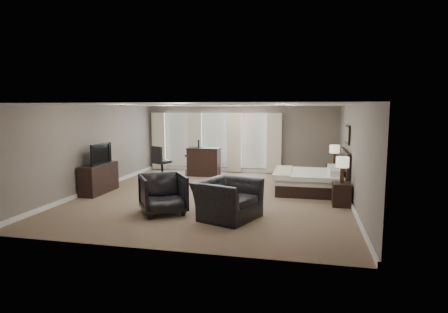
% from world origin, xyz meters
% --- Properties ---
extents(room, '(7.60, 8.60, 2.64)m').
position_xyz_m(room, '(0.00, 0.00, 1.30)').
color(room, brown).
rests_on(room, ground).
extents(window_bay, '(5.25, 0.20, 2.30)m').
position_xyz_m(window_bay, '(-1.00, 4.11, 1.20)').
color(window_bay, silver).
rests_on(window_bay, room).
extents(bed, '(2.03, 1.93, 1.29)m').
position_xyz_m(bed, '(2.58, 1.10, 0.64)').
color(bed, silver).
rests_on(bed, ground).
extents(nightstand_near, '(0.45, 0.55, 0.60)m').
position_xyz_m(nightstand_near, '(3.47, -0.35, 0.30)').
color(nightstand_near, black).
rests_on(nightstand_near, ground).
extents(nightstand_far, '(0.48, 0.58, 0.63)m').
position_xyz_m(nightstand_far, '(3.47, 2.55, 0.32)').
color(nightstand_far, black).
rests_on(nightstand_far, ground).
extents(lamp_near, '(0.33, 0.33, 0.68)m').
position_xyz_m(lamp_near, '(3.47, -0.35, 0.93)').
color(lamp_near, beige).
rests_on(lamp_near, nightstand_near).
extents(lamp_far, '(0.33, 0.33, 0.67)m').
position_xyz_m(lamp_far, '(3.47, 2.55, 0.97)').
color(lamp_far, beige).
rests_on(lamp_far, nightstand_far).
extents(wall_art, '(0.04, 0.96, 0.56)m').
position_xyz_m(wall_art, '(3.70, 1.10, 1.75)').
color(wall_art, slate).
rests_on(wall_art, room).
extents(dresser, '(0.48, 1.49, 0.87)m').
position_xyz_m(dresser, '(-3.45, -0.35, 0.43)').
color(dresser, black).
rests_on(dresser, ground).
extents(tv, '(0.62, 1.07, 0.14)m').
position_xyz_m(tv, '(-3.45, -0.35, 0.94)').
color(tv, black).
rests_on(tv, dresser).
extents(armchair_near, '(1.31, 1.58, 1.19)m').
position_xyz_m(armchair_near, '(0.83, -2.07, 0.59)').
color(armchair_near, black).
rests_on(armchair_near, ground).
extents(armchair_far, '(1.37, 1.35, 1.04)m').
position_xyz_m(armchair_far, '(-0.76, -2.01, 0.52)').
color(armchair_far, black).
rests_on(armchair_far, ground).
extents(bar_counter, '(1.22, 0.63, 1.06)m').
position_xyz_m(bar_counter, '(-1.18, 3.11, 0.53)').
color(bar_counter, black).
rests_on(bar_counter, ground).
extents(bar_stool_left, '(0.48, 0.48, 0.79)m').
position_xyz_m(bar_stool_left, '(-1.71, 3.06, 0.39)').
color(bar_stool_left, black).
rests_on(bar_stool_left, ground).
extents(bar_stool_right, '(0.40, 0.40, 0.68)m').
position_xyz_m(bar_stool_right, '(-1.08, 3.63, 0.34)').
color(bar_stool_right, black).
rests_on(bar_stool_right, ground).
extents(desk_chair, '(0.77, 0.77, 1.14)m').
position_xyz_m(desk_chair, '(-2.66, 2.67, 0.57)').
color(desk_chair, black).
rests_on(desk_chair, ground).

